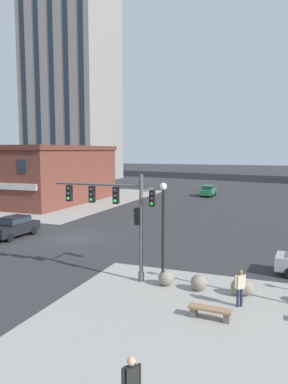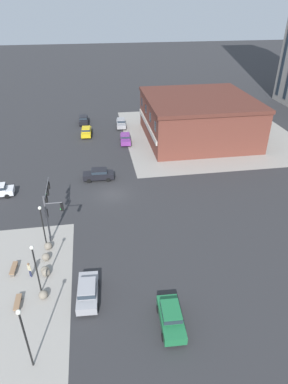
% 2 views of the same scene
% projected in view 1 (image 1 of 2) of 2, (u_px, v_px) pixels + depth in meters
% --- Properties ---
extents(ground_plane, '(320.00, 320.00, 0.00)m').
position_uv_depth(ground_plane, '(74.00, 238.00, 29.96)').
color(ground_plane, '#2D2D30').
extents(sidewalk_far_corner, '(32.00, 32.00, 0.02)m').
position_uv_depth(sidewalk_far_corner, '(29.00, 197.00, 55.66)').
color(sidewalk_far_corner, gray).
rests_on(sidewalk_far_corner, ground).
extents(traffic_signal_main, '(5.37, 2.09, 5.71)m').
position_uv_depth(traffic_signal_main, '(122.00, 211.00, 20.17)').
color(traffic_signal_main, '#4C4C51').
rests_on(traffic_signal_main, ground).
extents(bollard_sphere_curb_a, '(0.81, 0.81, 0.81)m').
position_uv_depth(bollard_sphere_curb_a, '(166.00, 278.00, 19.28)').
color(bollard_sphere_curb_a, gray).
rests_on(bollard_sphere_curb_a, ground).
extents(bollard_sphere_curb_b, '(0.81, 0.81, 0.81)m').
position_uv_depth(bollard_sphere_curb_b, '(199.00, 283.00, 18.59)').
color(bollard_sphere_curb_b, gray).
rests_on(bollard_sphere_curb_b, ground).
extents(bollard_sphere_curb_c, '(0.81, 0.81, 0.81)m').
position_uv_depth(bollard_sphere_curb_c, '(239.00, 287.00, 17.98)').
color(bollard_sphere_curb_c, gray).
rests_on(bollard_sphere_curb_c, ground).
extents(bollard_sphere_curb_d, '(0.81, 0.81, 0.81)m').
position_uv_depth(bollard_sphere_curb_d, '(245.00, 287.00, 17.98)').
color(bollard_sphere_curb_d, gray).
rests_on(bollard_sphere_curb_d, ground).
extents(bench_near_signal, '(1.82, 0.57, 0.49)m').
position_uv_depth(bench_near_signal, '(210.00, 311.00, 15.44)').
color(bench_near_signal, '#8E6B4C').
rests_on(bench_near_signal, ground).
extents(pedestrian_near_bench, '(0.41, 0.42, 1.69)m').
position_uv_depth(pedestrian_near_bench, '(131.00, 383.00, 9.63)').
color(pedestrian_near_bench, '#232847').
rests_on(pedestrian_near_bench, ground).
extents(pedestrian_at_curb, '(0.44, 0.38, 1.69)m').
position_uv_depth(pedestrian_at_curb, '(240.00, 285.00, 16.61)').
color(pedestrian_at_curb, '#232847').
rests_on(pedestrian_at_curb, ground).
extents(street_lamp_corner_near, '(0.36, 0.36, 5.33)m').
position_uv_depth(street_lamp_corner_near, '(163.00, 222.00, 18.87)').
color(street_lamp_corner_near, black).
rests_on(street_lamp_corner_near, ground).
extents(car_main_northbound_near, '(1.91, 4.41, 1.68)m').
position_uv_depth(car_main_northbound_near, '(208.00, 190.00, 56.98)').
color(car_main_northbound_near, '#1E6B3D').
rests_on(car_main_northbound_near, ground).
extents(car_main_southbound_near, '(2.01, 4.46, 1.68)m').
position_uv_depth(car_main_southbound_near, '(14.00, 226.00, 30.03)').
color(car_main_southbound_near, black).
rests_on(car_main_southbound_near, ground).
extents(storefront_block_near_corner, '(19.11, 18.99, 7.57)m').
position_uv_depth(storefront_block_near_corner, '(26.00, 173.00, 52.13)').
color(storefront_block_near_corner, brown).
rests_on(storefront_block_near_corner, ground).
extents(residential_tower_skyline_left, '(18.71, 17.12, 70.40)m').
position_uv_depth(residential_tower_skyline_left, '(71.00, 28.00, 86.79)').
color(residential_tower_skyline_left, gray).
rests_on(residential_tower_skyline_left, ground).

